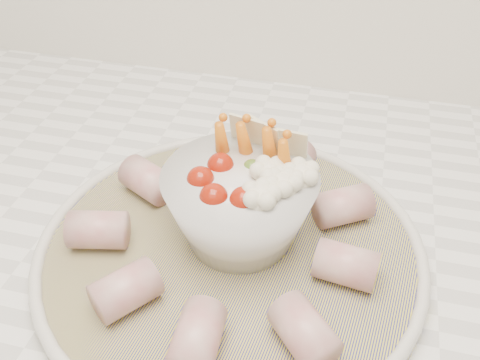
# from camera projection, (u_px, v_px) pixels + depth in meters

# --- Properties ---
(serving_platter) EXTENTS (0.42, 0.42, 0.02)m
(serving_platter) POSITION_uv_depth(u_px,v_px,m) (230.00, 249.00, 0.53)
(serving_platter) COLOR navy
(serving_platter) RESTS_ON kitchen_counter
(veggie_bowl) EXTENTS (0.15, 0.15, 0.11)m
(veggie_bowl) POSITION_uv_depth(u_px,v_px,m) (242.00, 203.00, 0.51)
(veggie_bowl) COLOR silver
(veggie_bowl) RESTS_ON serving_platter
(cured_meat_rolls) EXTENTS (0.30, 0.30, 0.04)m
(cured_meat_rolls) POSITION_uv_depth(u_px,v_px,m) (230.00, 232.00, 0.51)
(cured_meat_rolls) COLOR #AC4E52
(cured_meat_rolls) RESTS_ON serving_platter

